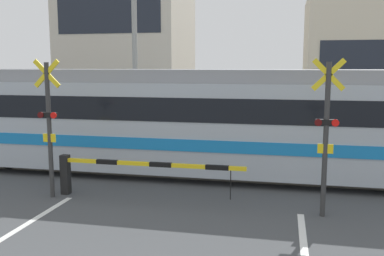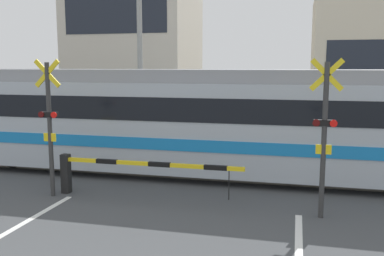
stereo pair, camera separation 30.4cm
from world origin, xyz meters
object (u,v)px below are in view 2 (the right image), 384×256
commuter_train (200,118)px  crossing_signal_right (324,131)px  crossing_barrier_near (115,168)px  crossing_barrier_far (267,138)px  pedestrian (262,124)px  crossing_signal_left (50,122)px

commuter_train → crossing_signal_right: (3.33, -3.06, 0.20)m
crossing_barrier_near → crossing_signal_right: bearing=-3.7°
crossing_barrier_far → pedestrian: (-0.30, 1.78, 0.23)m
pedestrian → crossing_barrier_near: bearing=-112.5°
crossing_barrier_near → crossing_barrier_far: bearing=58.9°
crossing_barrier_far → crossing_signal_left: 7.57m
crossing_signal_right → commuter_train: bearing=137.4°
crossing_signal_left → crossing_signal_right: bearing=0.0°
crossing_barrier_far → crossing_signal_right: 6.04m
crossing_barrier_near → crossing_signal_right: (4.82, -0.31, 1.14)m
crossing_signal_right → crossing_barrier_far: bearing=105.2°
commuter_train → crossing_signal_left: size_ratio=5.69×
crossing_signal_left → crossing_barrier_near: bearing=11.3°
crossing_signal_right → crossing_barrier_near: bearing=176.3°
crossing_barrier_near → crossing_signal_right: size_ratio=1.38×
crossing_barrier_far → crossing_signal_right: crossing_signal_right is taller
commuter_train → pedestrian: 4.73m
crossing_barrier_near → crossing_signal_left: bearing=-168.7°
crossing_signal_left → pedestrian: 8.81m
commuter_train → crossing_barrier_far: (1.77, 2.66, -0.94)m
commuter_train → crossing_barrier_far: commuter_train is taller
commuter_train → crossing_signal_right: crossing_signal_right is taller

